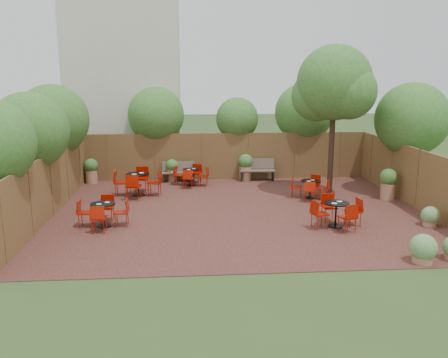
{
  "coord_description": "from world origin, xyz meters",
  "views": [
    {
      "loc": [
        -1.64,
        -14.78,
        4.38
      ],
      "look_at": [
        -0.47,
        0.5,
        1.0
      ],
      "focal_mm": 37.68,
      "sensor_mm": 36.0,
      "label": 1
    }
  ],
  "objects": [
    {
      "name": "park_bench_left",
      "position": [
        -2.06,
        4.62,
        0.46
      ],
      "size": [
        1.39,
        0.49,
        0.85
      ],
      "rotation": [
        0.0,
        0.0,
        0.04
      ],
      "color": "brown",
      "rests_on": "courtyard_paving"
    },
    {
      "name": "fence_left",
      "position": [
        -6.0,
        0.0,
        1.0
      ],
      "size": [
        0.08,
        10.0,
        2.0
      ],
      "primitive_type": "cube",
      "color": "#54371F",
      "rests_on": "ground"
    },
    {
      "name": "neighbour_building",
      "position": [
        -4.5,
        8.0,
        4.0
      ],
      "size": [
        5.0,
        4.0,
        8.0
      ],
      "primitive_type": "cube",
      "color": "beige",
      "rests_on": "ground"
    },
    {
      "name": "fence_right",
      "position": [
        6.0,
        0.0,
        1.0
      ],
      "size": [
        0.08,
        10.0,
        2.0
      ],
      "primitive_type": "cube",
      "color": "#54371F",
      "rests_on": "ground"
    },
    {
      "name": "ground",
      "position": [
        0.0,
        0.0,
        0.0
      ],
      "size": [
        80.0,
        80.0,
        0.0
      ],
      "primitive_type": "plane",
      "color": "#354F23",
      "rests_on": "ground"
    },
    {
      "name": "park_bench_right",
      "position": [
        1.26,
        4.63,
        0.5
      ],
      "size": [
        1.52,
        0.55,
        0.92
      ],
      "rotation": [
        0.0,
        0.0,
        -0.05
      ],
      "color": "brown",
      "rests_on": "courtyard_paving"
    },
    {
      "name": "low_shrubs",
      "position": [
        4.55,
        -3.89,
        0.33
      ],
      "size": [
        2.18,
        3.27,
        0.7
      ],
      "color": "#9E6B4F",
      "rests_on": "courtyard_paving"
    },
    {
      "name": "fence_back",
      "position": [
        0.0,
        5.0,
        1.0
      ],
      "size": [
        12.0,
        0.08,
        2.0
      ],
      "primitive_type": "cube",
      "color": "#54371F",
      "rests_on": "ground"
    },
    {
      "name": "bistro_tables",
      "position": [
        -1.11,
        0.91,
        0.45
      ],
      "size": [
        8.32,
        7.12,
        0.96
      ],
      "color": "black",
      "rests_on": "courtyard_paving"
    },
    {
      "name": "planters",
      "position": [
        0.13,
        3.61,
        0.6
      ],
      "size": [
        11.72,
        4.19,
        1.12
      ],
      "color": "#9E6B4F",
      "rests_on": "courtyard_paving"
    },
    {
      "name": "overhang_foliage",
      "position": [
        -1.38,
        2.74,
        2.75
      ],
      "size": [
        15.86,
        10.75,
        2.7
      ],
      "color": "#336821",
      "rests_on": "ground"
    },
    {
      "name": "courtyard_tree",
      "position": [
        3.6,
        1.95,
        3.97
      ],
      "size": [
        2.83,
        2.73,
        5.47
      ],
      "rotation": [
        0.0,
        0.0,
        0.01
      ],
      "color": "black",
      "rests_on": "courtyard_paving"
    },
    {
      "name": "courtyard_paving",
      "position": [
        0.0,
        0.0,
        0.01
      ],
      "size": [
        12.0,
        10.0,
        0.02
      ],
      "primitive_type": "cube",
      "color": "#351815",
      "rests_on": "ground"
    }
  ]
}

